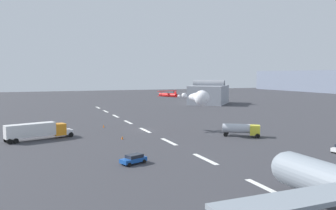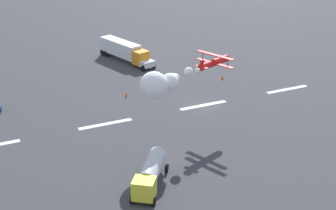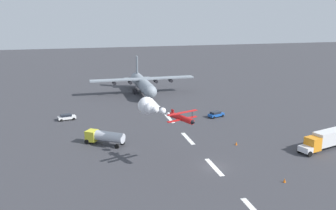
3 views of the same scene
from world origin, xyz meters
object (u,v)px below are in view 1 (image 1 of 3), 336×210
Objects in this scene: traffic_cone_near at (104,126)px; traffic_cone_far at (122,138)px; stunt_biplane_red at (196,97)px; fuel_tanker_truck at (242,129)px; followme_car_yellow at (134,159)px; semi_truck_orange at (37,130)px.

traffic_cone_near and traffic_cone_far have the same top height.
stunt_biplane_red is at bearing 87.17° from traffic_cone_far.
followme_car_yellow is at bearing -64.97° from fuel_tanker_truck.
semi_truck_orange is 18.48m from traffic_cone_far.
traffic_cone_far is at bearing 1.14° from traffic_cone_near.
fuel_tanker_truck is (13.21, 43.65, -0.39)m from semi_truck_orange.
traffic_cone_near is at bearing -137.04° from stunt_biplane_red.
fuel_tanker_truck is at bearing 46.53° from traffic_cone_near.
traffic_cone_near is at bearing -133.47° from fuel_tanker_truck.
stunt_biplane_red reaches higher than followme_car_yellow.
semi_truck_orange reaches higher than followme_car_yellow.
followme_car_yellow is (13.96, -29.89, -0.92)m from fuel_tanker_truck.
stunt_biplane_red is at bearing -124.65° from fuel_tanker_truck.
traffic_cone_near is 1.00× the size of traffic_cone_far.
fuel_tanker_truck is 1.77× the size of followme_car_yellow.
traffic_cone_far is at bearing 170.39° from followme_car_yellow.
stunt_biplane_red is 27.63m from traffic_cone_near.
semi_truck_orange is at bearing -106.83° from fuel_tanker_truck.
traffic_cone_near is (-19.25, -17.92, -8.48)m from stunt_biplane_red.
followme_car_yellow reaches higher than traffic_cone_near.
semi_truck_orange is at bearing -109.89° from traffic_cone_far.
followme_car_yellow is 39.41m from traffic_cone_near.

